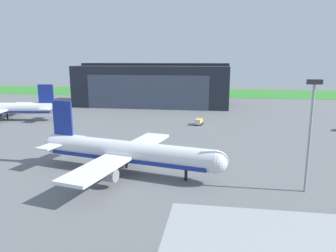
{
  "coord_description": "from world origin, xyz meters",
  "views": [
    {
      "loc": [
        13.47,
        -64.92,
        22.28
      ],
      "look_at": [
        -0.14,
        22.35,
        3.79
      ],
      "focal_mm": 34.2,
      "sensor_mm": 36.0,
      "label": 1
    }
  ],
  "objects_px": {
    "airliner_near_right": "(128,152)",
    "apron_light_mast": "(310,128)",
    "maintenance_hangar": "(155,85)",
    "pushback_tractor": "(199,121)"
  },
  "relations": [
    {
      "from": "airliner_near_right",
      "to": "pushback_tractor",
      "type": "bearing_deg",
      "value": 77.42
    },
    {
      "from": "airliner_near_right",
      "to": "pushback_tractor",
      "type": "distance_m",
      "value": 51.0
    },
    {
      "from": "maintenance_hangar",
      "to": "pushback_tractor",
      "type": "distance_m",
      "value": 56.06
    },
    {
      "from": "apron_light_mast",
      "to": "maintenance_hangar",
      "type": "bearing_deg",
      "value": 114.32
    },
    {
      "from": "maintenance_hangar",
      "to": "airliner_near_right",
      "type": "height_order",
      "value": "maintenance_hangar"
    },
    {
      "from": "maintenance_hangar",
      "to": "apron_light_mast",
      "type": "bearing_deg",
      "value": -65.68
    },
    {
      "from": "pushback_tractor",
      "to": "airliner_near_right",
      "type": "bearing_deg",
      "value": -102.58
    },
    {
      "from": "airliner_near_right",
      "to": "apron_light_mast",
      "type": "bearing_deg",
      "value": -7.79
    },
    {
      "from": "pushback_tractor",
      "to": "maintenance_hangar",
      "type": "bearing_deg",
      "value": 117.13
    },
    {
      "from": "maintenance_hangar",
      "to": "apron_light_mast",
      "type": "relative_size",
      "value": 3.81
    }
  ]
}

